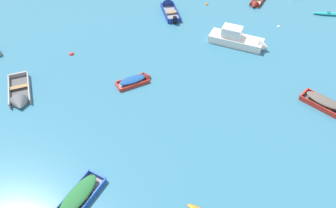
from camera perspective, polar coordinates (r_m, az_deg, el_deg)
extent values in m
cube|color=#4C4C51|center=(30.52, -24.21, 2.10)|extent=(2.08, 3.93, 0.13)
cube|color=gray|center=(30.29, -22.89, 2.72)|extent=(0.76, 3.86, 0.50)
cube|color=gray|center=(30.54, -25.72, 2.00)|extent=(0.76, 3.86, 0.50)
cube|color=gray|center=(31.94, -24.42, 4.55)|extent=(1.54, 0.42, 0.50)
cone|color=gray|center=(28.83, -24.20, -0.12)|extent=(1.63, 1.14, 1.50)
cube|color=#937047|center=(30.50, -24.37, 2.74)|extent=(1.45, 0.64, 0.03)
cube|color=white|center=(33.92, 11.66, 10.68)|extent=(5.31, 4.32, 0.78)
cone|color=white|center=(33.62, 16.16, 9.53)|extent=(1.67, 1.79, 1.46)
cube|color=white|center=(33.53, 11.01, 12.16)|extent=(2.26, 2.08, 0.98)
cube|color=black|center=(33.31, 12.45, 12.08)|extent=(0.78, 1.07, 0.43)
cube|color=gray|center=(28.79, -6.07, 3.63)|extent=(2.82, 1.76, 0.08)
cube|color=red|center=(29.11, -6.51, 4.42)|extent=(2.65, 0.89, 0.31)
cube|color=red|center=(28.33, -5.66, 3.18)|extent=(2.65, 0.89, 0.31)
cube|color=red|center=(28.40, -8.65, 2.96)|extent=(0.42, 1.05, 0.31)
cone|color=red|center=(29.10, -3.49, 4.69)|extent=(0.91, 1.18, 1.04)
cube|color=#937047|center=(28.64, -6.36, 3.82)|extent=(0.56, 1.01, 0.03)
cube|color=#937047|center=(28.85, -4.89, 4.30)|extent=(0.56, 1.01, 0.03)
ellipsoid|color=#19478C|center=(28.55, -6.13, 4.20)|extent=(2.59, 1.65, 0.29)
cube|color=gray|center=(38.50, 0.44, 15.37)|extent=(1.49, 3.81, 0.13)
cube|color=navy|center=(38.27, -0.63, 15.53)|extent=(0.27, 3.91, 0.53)
cube|color=navy|center=(38.55, 1.51, 15.74)|extent=(0.27, 3.91, 0.53)
cube|color=navy|center=(36.75, 1.15, 14.20)|extent=(1.39, 0.21, 0.53)
cone|color=navy|center=(40.15, -0.23, 17.03)|extent=(1.40, 0.96, 1.36)
cube|color=#937047|center=(38.18, 0.52, 15.63)|extent=(1.28, 0.46, 0.03)
cube|color=black|center=(36.52, 1.21, 14.33)|extent=(0.38, 0.38, 0.75)
cube|color=gray|center=(22.13, -15.06, -15.64)|extent=(3.26, 3.64, 0.10)
cube|color=blue|center=(21.70, -13.71, -16.28)|extent=(2.42, 3.02, 0.40)
cube|color=blue|center=(22.32, -16.51, -14.61)|extent=(2.42, 3.02, 0.40)
cube|color=blue|center=(22.65, -12.08, -11.97)|extent=(1.13, 0.94, 0.40)
cube|color=#937047|center=(22.00, -14.84, -14.96)|extent=(1.20, 1.07, 0.03)
ellipsoid|color=#236633|center=(21.72, -15.30, -14.99)|extent=(3.01, 3.35, 0.39)
cube|color=beige|center=(42.46, 15.27, 16.74)|extent=(2.63, 2.97, 0.09)
cube|color=maroon|center=(42.30, 16.02, 16.69)|extent=(1.98, 2.49, 0.37)
cone|color=maroon|center=(40.96, 14.63, 16.07)|extent=(1.24, 1.19, 1.02)
ellipsoid|color=teal|center=(42.28, 25.97, 13.84)|extent=(3.41, 1.55, 0.31)
torus|color=black|center=(42.21, 26.03, 14.00)|extent=(0.52, 0.52, 0.07)
cube|color=#4C4C51|center=(29.35, 24.96, -0.13)|extent=(2.77, 3.20, 0.11)
cube|color=red|center=(29.73, 25.57, 0.72)|extent=(1.95, 2.65, 0.45)
cube|color=red|center=(28.76, 24.53, -0.53)|extent=(1.95, 2.65, 0.45)
cube|color=red|center=(29.53, 22.37, 1.63)|extent=(1.09, 0.84, 0.45)
cube|color=#937047|center=(29.21, 24.83, 0.40)|extent=(1.12, 0.94, 0.03)
cube|color=#937047|center=(29.08, 26.42, -0.50)|extent=(1.12, 0.94, 0.03)
ellipsoid|color=#59514C|center=(29.03, 25.26, 0.60)|extent=(2.57, 2.95, 0.33)
sphere|color=red|center=(33.31, -16.30, 8.22)|extent=(0.47, 0.47, 0.47)
sphere|color=silver|center=(38.05, 18.58, 12.52)|extent=(0.30, 0.30, 0.30)
sphere|color=orange|center=(40.73, 6.70, 16.69)|extent=(0.36, 0.36, 0.36)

